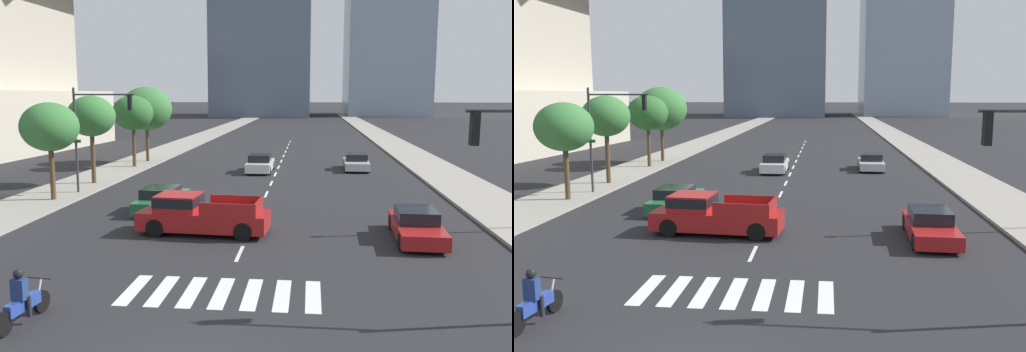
{
  "view_description": "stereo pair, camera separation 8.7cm",
  "coord_description": "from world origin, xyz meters",
  "views": [
    {
      "loc": [
        2.56,
        -9.95,
        5.83
      ],
      "look_at": [
        0.0,
        15.08,
        2.0
      ],
      "focal_mm": 37.63,
      "sensor_mm": 36.0,
      "label": 1
    },
    {
      "loc": [
        2.64,
        -9.94,
        5.83
      ],
      "look_at": [
        0.0,
        15.08,
        2.0
      ],
      "focal_mm": 37.63,
      "sensor_mm": 36.0,
      "label": 2
    }
  ],
  "objects": [
    {
      "name": "street_tree_second",
      "position": [
        -11.42,
        23.18,
        4.44
      ],
      "size": [
        3.05,
        3.05,
        5.62
      ],
      "color": "#4C3823",
      "rests_on": "sidewalk_west"
    },
    {
      "name": "sidewalk_east",
      "position": [
        12.22,
        30.0,
        0.07
      ],
      "size": [
        4.0,
        260.0,
        0.15
      ],
      "primitive_type": "cube",
      "color": "gray",
      "rests_on": "ground"
    },
    {
      "name": "pickup_truck",
      "position": [
        -2.15,
        11.81,
        0.81
      ],
      "size": [
        5.57,
        2.3,
        1.67
      ],
      "rotation": [
        0.0,
        0.0,
        3.07
      ],
      "color": "maroon",
      "rests_on": "ground"
    },
    {
      "name": "sedan_white_1",
      "position": [
        -1.23,
        30.24,
        0.62
      ],
      "size": [
        1.89,
        4.42,
        1.35
      ],
      "rotation": [
        0.0,
        0.0,
        1.56
      ],
      "color": "silver",
      "rests_on": "ground"
    },
    {
      "name": "street_tree_nearest",
      "position": [
        -11.42,
        17.62,
        4.09
      ],
      "size": [
        3.1,
        3.1,
        5.28
      ],
      "color": "#4C3823",
      "rests_on": "sidewalk_west"
    },
    {
      "name": "sedan_green_2",
      "position": [
        -4.91,
        16.12,
        0.57
      ],
      "size": [
        1.95,
        4.55,
        1.22
      ],
      "rotation": [
        0.0,
        0.0,
        1.55
      ],
      "color": "#1E6038",
      "rests_on": "ground"
    },
    {
      "name": "sidewalk_west",
      "position": [
        -12.22,
        30.0,
        0.07
      ],
      "size": [
        4.0,
        260.0,
        0.15
      ],
      "primitive_type": "cube",
      "color": "gray",
      "rests_on": "ground"
    },
    {
      "name": "crosswalk_near",
      "position": [
        0.0,
        5.08,
        0.0
      ],
      "size": [
        5.85,
        2.56,
        0.01
      ],
      "color": "silver",
      "rests_on": "ground"
    },
    {
      "name": "sedan_silver_0",
      "position": [
        6.13,
        32.18,
        0.58
      ],
      "size": [
        1.97,
        4.41,
        1.25
      ],
      "rotation": [
        0.0,
        0.0,
        -1.59
      ],
      "color": "#B7BABF",
      "rests_on": "ground"
    },
    {
      "name": "sedan_red_3",
      "position": [
        6.89,
        11.79,
        0.57
      ],
      "size": [
        1.93,
        4.71,
        1.23
      ],
      "rotation": [
        0.0,
        0.0,
        -1.6
      ],
      "color": "maroon",
      "rests_on": "ground"
    },
    {
      "name": "street_tree_fourth",
      "position": [
        -11.42,
        34.83,
        4.63
      ],
      "size": [
        4.34,
        4.34,
        6.33
      ],
      "color": "#4C3823",
      "rests_on": "sidewalk_west"
    },
    {
      "name": "lane_divider_center",
      "position": [
        0.0,
        33.08,
        0.0
      ],
      "size": [
        0.14,
        50.0,
        0.01
      ],
      "color": "silver",
      "rests_on": "ground"
    },
    {
      "name": "motorcycle_lead",
      "position": [
        -4.72,
        2.43,
        0.58
      ],
      "size": [
        0.7,
        2.11,
        1.49
      ],
      "rotation": [
        0.0,
        0.0,
        1.44
      ],
      "color": "black",
      "rests_on": "ground"
    },
    {
      "name": "street_tree_third",
      "position": [
        -11.42,
        31.29,
        4.38
      ],
      "size": [
        3.2,
        3.2,
        5.61
      ],
      "color": "#4C3823",
      "rests_on": "sidewalk_west"
    },
    {
      "name": "traffic_signal_far",
      "position": [
        -9.75,
        19.89,
        4.26
      ],
      "size": [
        3.86,
        0.28,
        6.08
      ],
      "color": "#333335",
      "rests_on": "sidewalk_west"
    }
  ]
}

